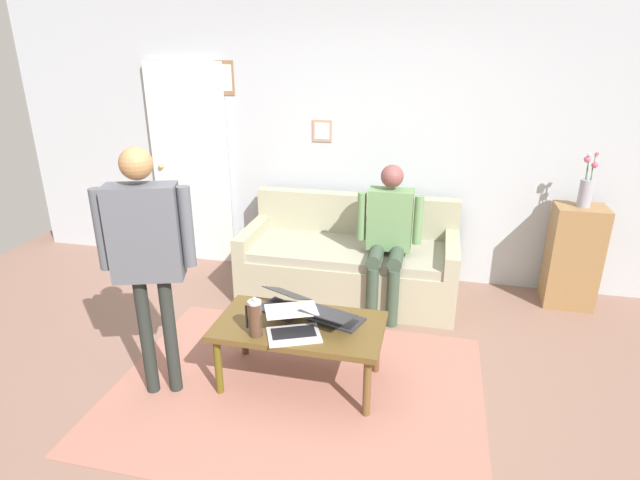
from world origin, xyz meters
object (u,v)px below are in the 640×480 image
(side_shelf, at_px, (573,256))
(laptop_center, at_px, (284,303))
(interior_door, at_px, (190,166))
(french_press, at_px, (255,318))
(person_seated, at_px, (389,231))
(flower_vase, at_px, (586,189))
(coffee_table, at_px, (300,330))
(couch, at_px, (349,263))
(person_standing, at_px, (146,245))
(laptop_left, at_px, (334,317))
(laptop_right, at_px, (293,326))

(side_shelf, bearing_deg, laptop_center, 34.09)
(interior_door, distance_m, french_press, 2.57)
(person_seated, bearing_deg, flower_vase, -163.60)
(coffee_table, xyz_separation_m, person_seated, (-0.45, -1.20, 0.32))
(couch, bearing_deg, person_standing, 60.72)
(french_press, xyz_separation_m, person_standing, (0.64, 0.10, 0.48))
(couch, bearing_deg, flower_vase, -172.99)
(laptop_left, height_order, laptop_center, laptop_center)
(person_standing, distance_m, person_seated, 2.03)
(laptop_left, xyz_separation_m, person_standing, (1.10, 0.36, 0.56))
(coffee_table, height_order, side_shelf, side_shelf)
(coffee_table, bearing_deg, person_standing, 18.76)
(laptop_left, distance_m, laptop_right, 0.29)
(interior_door, distance_m, laptop_left, 2.68)
(interior_door, distance_m, coffee_table, 2.60)
(person_standing, bearing_deg, interior_door, -69.91)
(couch, distance_m, laptop_center, 1.29)
(couch, bearing_deg, interior_door, -14.70)
(laptop_center, relative_size, side_shelf, 0.44)
(interior_door, relative_size, side_shelf, 2.23)
(person_seated, bearing_deg, side_shelf, -163.56)
(laptop_right, distance_m, side_shelf, 2.71)
(laptop_left, distance_m, flower_vase, 2.49)
(laptop_center, xyz_separation_m, person_seated, (-0.62, -1.02, 0.23))
(couch, bearing_deg, laptop_center, 78.66)
(side_shelf, bearing_deg, french_press, 39.35)
(laptop_left, bearing_deg, french_press, 29.70)
(couch, bearing_deg, side_shelf, -172.95)
(laptop_left, distance_m, side_shelf, 2.42)
(coffee_table, xyz_separation_m, flower_vase, (-2.04, -1.66, 0.66))
(interior_door, height_order, laptop_right, interior_door)
(french_press, height_order, person_standing, person_standing)
(flower_vase, xyz_separation_m, person_seated, (1.58, 0.47, -0.34))
(interior_door, xyz_separation_m, coffee_table, (-1.67, 1.89, -0.61))
(side_shelf, distance_m, person_standing, 3.56)
(interior_door, xyz_separation_m, laptop_right, (-1.66, 2.00, -0.52))
(couch, distance_m, laptop_right, 1.56)
(laptop_right, distance_m, person_standing, 1.04)
(person_standing, height_order, person_seated, person_standing)
(laptop_left, relative_size, person_seated, 0.33)
(laptop_left, bearing_deg, laptop_right, 37.36)
(person_seated, bearing_deg, couch, -31.71)
(flower_vase, bearing_deg, laptop_center, 34.07)
(laptop_left, height_order, side_shelf, side_shelf)
(laptop_center, height_order, person_standing, person_standing)
(couch, relative_size, flower_vase, 4.13)
(couch, bearing_deg, person_seated, 148.29)
(couch, xyz_separation_m, side_shelf, (-1.95, -0.24, 0.15))
(french_press, xyz_separation_m, person_seated, (-0.69, -1.40, 0.14))
(interior_door, height_order, french_press, interior_door)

